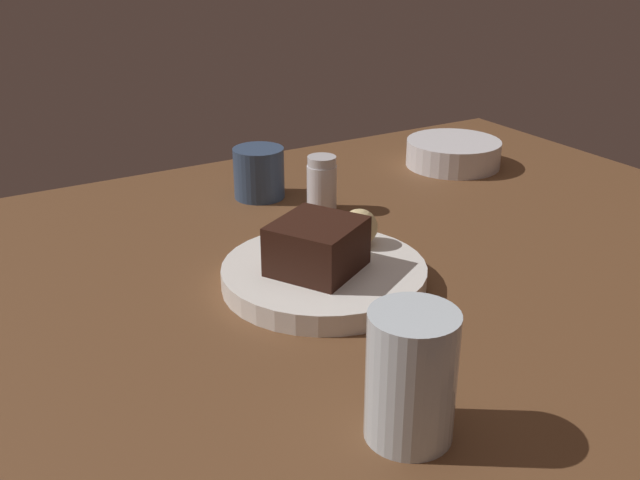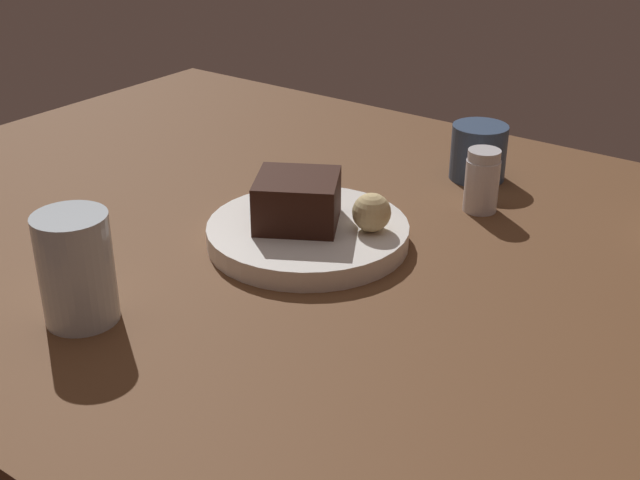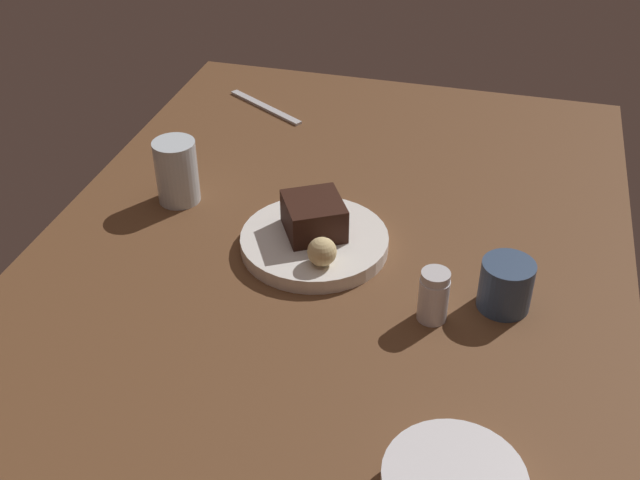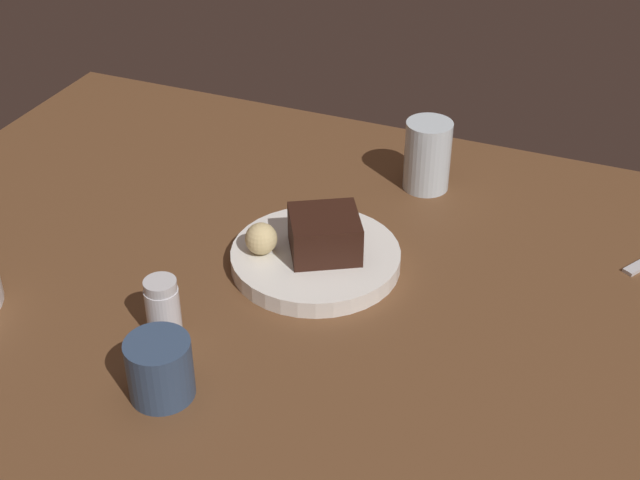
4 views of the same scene
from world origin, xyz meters
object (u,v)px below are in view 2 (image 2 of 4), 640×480
(dessert_plate, at_px, (308,234))
(salt_shaker, at_px, (482,181))
(water_glass, at_px, (76,269))
(coffee_cup, at_px, (478,152))
(chocolate_cake_slice, at_px, (297,200))
(bread_roll, at_px, (372,212))

(dessert_plate, xyz_separation_m, salt_shaker, (0.11, 0.18, 0.02))
(water_glass, relative_size, coffee_cup, 1.48)
(salt_shaker, relative_size, coffee_cup, 1.06)
(coffee_cup, bearing_deg, chocolate_cake_slice, -104.34)
(chocolate_cake_slice, height_order, bread_roll, chocolate_cake_slice)
(coffee_cup, bearing_deg, dessert_plate, -102.43)
(dessert_plate, height_order, bread_roll, bread_roll)
(chocolate_cake_slice, distance_m, bread_roll, 0.08)
(dessert_plate, bearing_deg, water_glass, -106.53)
(chocolate_cake_slice, distance_m, coffee_cup, 0.28)
(dessert_plate, bearing_deg, chocolate_cake_slice, -160.58)
(dessert_plate, distance_m, chocolate_cake_slice, 0.04)
(chocolate_cake_slice, bearing_deg, bread_roll, 23.45)
(chocolate_cake_slice, height_order, salt_shaker, same)
(salt_shaker, height_order, coffee_cup, salt_shaker)
(bread_roll, relative_size, salt_shaker, 0.55)
(bread_roll, distance_m, salt_shaker, 0.16)
(bread_roll, xyz_separation_m, coffee_cup, (-0.00, 0.24, -0.01))
(bread_roll, height_order, water_glass, water_glass)
(water_glass, bearing_deg, salt_shaker, 67.21)
(salt_shaker, height_order, water_glass, water_glass)
(water_glass, bearing_deg, bread_roll, 63.66)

